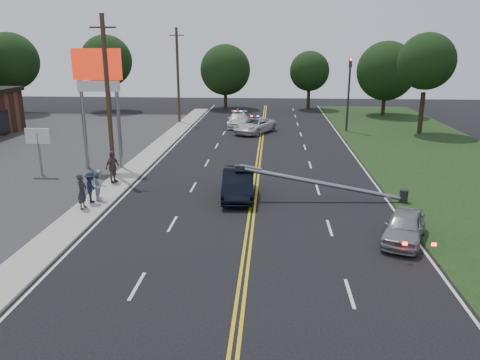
# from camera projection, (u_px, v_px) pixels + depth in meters

# --- Properties ---
(ground) EXTENTS (120.00, 120.00, 0.00)m
(ground) POSITION_uv_depth(u_px,v_px,m) (245.00, 264.00, 18.13)
(ground) COLOR black
(ground) RESTS_ON ground
(sidewalk) EXTENTS (1.80, 70.00, 0.12)m
(sidewalk) POSITION_uv_depth(u_px,v_px,m) (116.00, 185.00, 28.26)
(sidewalk) COLOR #A8A197
(sidewalk) RESTS_ON ground
(centerline_yellow) EXTENTS (0.36, 80.00, 0.00)m
(centerline_yellow) POSITION_uv_depth(u_px,v_px,m) (255.00, 188.00, 27.72)
(centerline_yellow) COLOR gold
(centerline_yellow) RESTS_ON ground
(pylon_sign) EXTENTS (3.20, 0.35, 8.00)m
(pylon_sign) POSITION_uv_depth(u_px,v_px,m) (98.00, 80.00, 30.59)
(pylon_sign) COLOR gray
(pylon_sign) RESTS_ON ground
(small_sign) EXTENTS (1.60, 0.14, 3.10)m
(small_sign) POSITION_uv_depth(u_px,v_px,m) (38.00, 140.00, 29.92)
(small_sign) COLOR gray
(small_sign) RESTS_ON ground
(traffic_signal) EXTENTS (0.28, 0.41, 7.05)m
(traffic_signal) POSITION_uv_depth(u_px,v_px,m) (349.00, 88.00, 45.18)
(traffic_signal) COLOR #2D2D30
(traffic_signal) RESTS_ON ground
(fallen_streetlight) EXTENTS (9.36, 0.44, 1.91)m
(fallen_streetlight) POSITION_uv_depth(u_px,v_px,m) (331.00, 185.00, 25.27)
(fallen_streetlight) COLOR #2D2D30
(fallen_streetlight) RESTS_ON ground
(utility_pole_mid) EXTENTS (1.60, 0.28, 10.00)m
(utility_pole_mid) POSITION_uv_depth(u_px,v_px,m) (108.00, 97.00, 28.84)
(utility_pole_mid) COLOR #382619
(utility_pole_mid) RESTS_ON ground
(utility_pole_far) EXTENTS (1.60, 0.28, 10.00)m
(utility_pole_far) POSITION_uv_depth(u_px,v_px,m) (178.00, 76.00, 49.93)
(utility_pole_far) COLOR #382619
(utility_pole_far) RESTS_ON ground
(tree_4) EXTENTS (6.80, 6.80, 9.77)m
(tree_4) POSITION_uv_depth(u_px,v_px,m) (10.00, 61.00, 56.58)
(tree_4) COLOR black
(tree_4) RESTS_ON ground
(tree_5) EXTENTS (6.45, 6.45, 9.54)m
(tree_5) POSITION_uv_depth(u_px,v_px,m) (106.00, 61.00, 59.26)
(tree_5) COLOR black
(tree_5) RESTS_ON ground
(tree_6) EXTENTS (6.63, 6.63, 8.40)m
(tree_6) POSITION_uv_depth(u_px,v_px,m) (225.00, 70.00, 61.76)
(tree_6) COLOR black
(tree_6) RESTS_ON ground
(tree_7) EXTENTS (5.17, 5.17, 7.55)m
(tree_7) POSITION_uv_depth(u_px,v_px,m) (310.00, 71.00, 61.19)
(tree_7) COLOR black
(tree_7) RESTS_ON ground
(tree_8) EXTENTS (6.97, 6.97, 8.75)m
(tree_8) POSITION_uv_depth(u_px,v_px,m) (386.00, 71.00, 55.68)
(tree_8) COLOR black
(tree_8) RESTS_ON ground
(tree_9) EXTENTS (5.23, 5.23, 9.37)m
(tree_9) POSITION_uv_depth(u_px,v_px,m) (427.00, 62.00, 43.29)
(tree_9) COLOR black
(tree_9) RESTS_ON ground
(crashed_sedan) EXTENTS (1.94, 4.94, 1.60)m
(crashed_sedan) POSITION_uv_depth(u_px,v_px,m) (238.00, 183.00, 25.95)
(crashed_sedan) COLOR black
(crashed_sedan) RESTS_ON ground
(waiting_sedan) EXTENTS (2.87, 4.14, 1.31)m
(waiting_sedan) POSITION_uv_depth(u_px,v_px,m) (404.00, 227.00, 20.10)
(waiting_sedan) COLOR #919398
(waiting_sedan) RESTS_ON ground
(emergency_a) EXTENTS (4.51, 5.76, 1.45)m
(emergency_a) POSITION_uv_depth(u_px,v_px,m) (255.00, 126.00, 45.16)
(emergency_a) COLOR silver
(emergency_a) RESTS_ON ground
(emergency_b) EXTENTS (2.07, 4.98, 1.44)m
(emergency_b) POSITION_uv_depth(u_px,v_px,m) (238.00, 120.00, 48.59)
(emergency_b) COLOR silver
(emergency_b) RESTS_ON ground
(bystander_a) EXTENTS (0.45, 0.67, 1.82)m
(bystander_a) POSITION_uv_depth(u_px,v_px,m) (82.00, 191.00, 23.74)
(bystander_a) COLOR #28272E
(bystander_a) RESTS_ON sidewalk
(bystander_b) EXTENTS (0.78, 0.92, 1.66)m
(bystander_b) POSITION_uv_depth(u_px,v_px,m) (100.00, 185.00, 25.16)
(bystander_b) COLOR silver
(bystander_b) RESTS_ON sidewalk
(bystander_c) EXTENTS (0.81, 1.18, 1.67)m
(bystander_c) POSITION_uv_depth(u_px,v_px,m) (91.00, 187.00, 24.67)
(bystander_c) COLOR #171D3A
(bystander_c) RESTS_ON sidewalk
(bystander_d) EXTENTS (0.86, 1.24, 1.96)m
(bystander_d) POSITION_uv_depth(u_px,v_px,m) (113.00, 167.00, 28.25)
(bystander_d) COLOR #574A45
(bystander_d) RESTS_ON sidewalk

